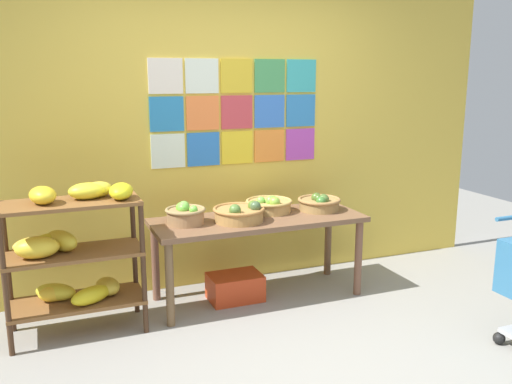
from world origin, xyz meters
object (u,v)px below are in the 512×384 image
object	(u,v)px
fruit_basket_left	(240,213)
produce_crate_under_table	(235,287)
fruit_basket_back_right	(185,214)
fruit_basket_back_left	(319,203)
banana_shelf_unit	(71,248)
fruit_basket_right	(269,205)
display_table	(258,227)

from	to	relation	value
fruit_basket_left	produce_crate_under_table	world-z (taller)	fruit_basket_left
fruit_basket_back_right	fruit_basket_back_left	distance (m)	1.13
fruit_basket_back_right	fruit_basket_back_left	world-z (taller)	fruit_basket_back_right
banana_shelf_unit	produce_crate_under_table	size ratio (longest dim) A/B	2.54
fruit_basket_right	produce_crate_under_table	size ratio (longest dim) A/B	0.92
banana_shelf_unit	display_table	bearing A→B (deg)	3.89
display_table	produce_crate_under_table	xyz separation A→B (m)	(-0.19, 0.02, -0.48)
display_table	fruit_basket_back_left	xyz separation A→B (m)	(0.56, 0.03, 0.14)
fruit_basket_back_right	produce_crate_under_table	size ratio (longest dim) A/B	0.73
banana_shelf_unit	fruit_basket_back_left	bearing A→B (deg)	3.78
produce_crate_under_table	fruit_basket_right	bearing A→B (deg)	18.81
fruit_basket_back_right	fruit_basket_right	world-z (taller)	fruit_basket_back_right
fruit_basket_left	fruit_basket_back_left	size ratio (longest dim) A/B	1.12
display_table	fruit_basket_back_right	distance (m)	0.60
fruit_basket_left	fruit_basket_back_left	xyz separation A→B (m)	(0.72, 0.08, -0.00)
banana_shelf_unit	fruit_basket_back_right	distance (m)	0.85
banana_shelf_unit	display_table	world-z (taller)	banana_shelf_unit
fruit_basket_left	fruit_basket_back_left	distance (m)	0.73
banana_shelf_unit	fruit_basket_back_right	bearing A→B (deg)	8.89
fruit_basket_back_left	display_table	bearing A→B (deg)	-176.49
banana_shelf_unit	fruit_basket_right	bearing A→B (deg)	8.37
fruit_basket_left	fruit_basket_back_left	bearing A→B (deg)	6.59
fruit_basket_back_right	fruit_basket_back_left	bearing A→B (deg)	-0.00
banana_shelf_unit	fruit_basket_right	world-z (taller)	banana_shelf_unit
fruit_basket_left	produce_crate_under_table	distance (m)	0.63
fruit_basket_right	produce_crate_under_table	bearing A→B (deg)	-161.19
fruit_basket_left	fruit_basket_right	size ratio (longest dim) A/B	1.04
fruit_basket_back_right	produce_crate_under_table	world-z (taller)	fruit_basket_back_right
display_table	fruit_basket_right	world-z (taller)	fruit_basket_right
fruit_basket_back_right	fruit_basket_back_left	size ratio (longest dim) A/B	0.85
fruit_basket_left	fruit_basket_back_right	xyz separation A→B (m)	(-0.41, 0.08, 0.01)
display_table	fruit_basket_back_left	bearing A→B (deg)	3.51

